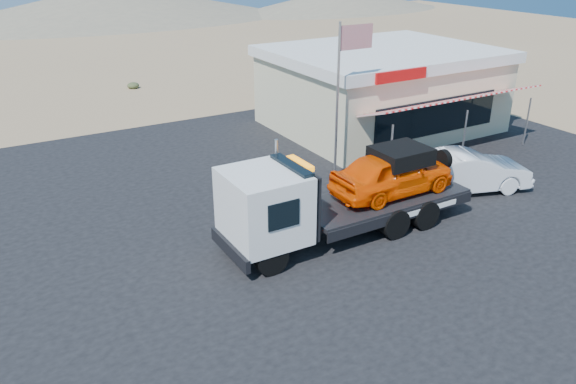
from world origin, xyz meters
name	(u,v)px	position (x,y,z in m)	size (l,w,h in m)	color
ground	(291,257)	(0.00, 0.00, 0.00)	(120.00, 120.00, 0.00)	#9A7A57
asphalt_lot	(296,205)	(2.00, 3.00, 0.01)	(32.00, 24.00, 0.02)	black
tow_truck	(344,191)	(2.16, 0.42, 1.51)	(8.37, 2.48, 2.80)	black
white_sedan	(467,171)	(8.19, 0.89, 0.79)	(1.62, 4.66, 1.54)	silver
jerky_store	(381,88)	(10.50, 8.97, 1.99)	(10.40, 9.97, 3.90)	beige
flagpole	(343,83)	(4.93, 4.50, 3.76)	(1.55, 0.10, 6.00)	#99999E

